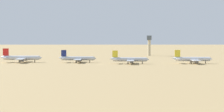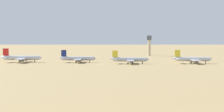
{
  "view_description": "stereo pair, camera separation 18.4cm",
  "coord_description": "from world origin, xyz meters",
  "views": [
    {
      "loc": [
        46.69,
        -288.44,
        21.65
      ],
      "look_at": [
        7.9,
        10.36,
        6.0
      ],
      "focal_mm": 60.42,
      "sensor_mm": 36.0,
      "label": 1
    },
    {
      "loc": [
        46.87,
        -288.42,
        21.65
      ],
      "look_at": [
        7.9,
        10.36,
        6.0
      ],
      "focal_mm": 60.42,
      "sensor_mm": 36.0,
      "label": 2
    }
  ],
  "objects": [
    {
      "name": "parked_jet_red_2",
      "position": [
        -69.14,
        12.7,
        3.83
      ],
      "size": [
        35.36,
        30.05,
        11.69
      ],
      "rotation": [
        0.0,
        0.0,
        0.15
      ],
      "color": "silver",
      "rests_on": "ground"
    },
    {
      "name": "parked_jet_navy_3",
      "position": [
        -22.08,
        17.18,
        3.43
      ],
      "size": [
        31.67,
        26.83,
        10.46
      ],
      "rotation": [
        0.0,
        0.0,
        0.12
      ],
      "color": "silver",
      "rests_on": "ground"
    },
    {
      "name": "control_tower",
      "position": [
        33.65,
        139.27,
        13.72
      ],
      "size": [
        5.2,
        5.2,
        22.74
      ],
      "color": "#C6B793",
      "rests_on": "ground"
    },
    {
      "name": "parked_jet_yellow_4",
      "position": [
        21.87,
        8.75,
        3.43
      ],
      "size": [
        31.71,
        26.69,
        10.48
      ],
      "rotation": [
        0.0,
        0.0,
        0.06
      ],
      "color": "silver",
      "rests_on": "ground"
    },
    {
      "name": "ridge_west",
      "position": [
        -126.07,
        1193.54,
        33.8
      ],
      "size": [
        372.44,
        307.37,
        67.59
      ],
      "primitive_type": "pyramid",
      "rotation": [
        0.0,
        0.0,
        -0.02
      ],
      "color": "slate",
      "rests_on": "ground"
    },
    {
      "name": "ground",
      "position": [
        0.0,
        0.0,
        0.0
      ],
      "size": [
        4000.0,
        4000.0,
        0.0
      ],
      "primitive_type": "plane",
      "color": "tan"
    },
    {
      "name": "ridge_center",
      "position": [
        134.09,
        1166.06,
        42.06
      ],
      "size": [
        326.67,
        241.96,
        84.13
      ],
      "primitive_type": "pyramid",
      "rotation": [
        0.0,
        0.0,
        0.02
      ],
      "color": "gray",
      "rests_on": "ground"
    },
    {
      "name": "ridge_far_west",
      "position": [
        -524.27,
        1140.19,
        53.37
      ],
      "size": [
        258.24,
        217.33,
        106.74
      ],
      "primitive_type": "pyramid",
      "rotation": [
        0.0,
        0.0,
        -0.13
      ],
      "color": "gray",
      "rests_on": "ground"
    },
    {
      "name": "parked_jet_yellow_5",
      "position": [
        71.55,
        17.65,
        3.58
      ],
      "size": [
        33.09,
        28.09,
        10.93
      ],
      "rotation": [
        0.0,
        0.0,
        0.14
      ],
      "color": "silver",
      "rests_on": "ground"
    }
  ]
}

